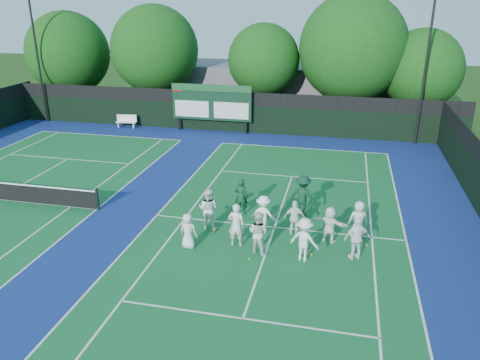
# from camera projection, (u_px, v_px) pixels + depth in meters

# --- Properties ---
(ground) EXTENTS (120.00, 120.00, 0.00)m
(ground) POSITION_uv_depth(u_px,v_px,m) (271.00, 238.00, 19.49)
(ground) COLOR #19380F
(ground) RESTS_ON ground
(court_apron) EXTENTS (34.00, 32.00, 0.01)m
(court_apron) POSITION_uv_depth(u_px,v_px,m) (146.00, 214.00, 21.63)
(court_apron) COLOR navy
(court_apron) RESTS_ON ground
(near_court) EXTENTS (11.05, 23.85, 0.01)m
(near_court) POSITION_uv_depth(u_px,v_px,m) (275.00, 227.00, 20.39)
(near_court) COLOR #125729
(near_court) RESTS_ON ground
(back_fence) EXTENTS (34.00, 0.08, 3.00)m
(back_fence) POSITION_uv_depth(u_px,v_px,m) (226.00, 113.00, 34.78)
(back_fence) COLOR black
(back_fence) RESTS_ON ground
(scoreboard) EXTENTS (6.00, 0.21, 3.55)m
(scoreboard) POSITION_uv_depth(u_px,v_px,m) (211.00, 103.00, 34.31)
(scoreboard) COLOR black
(scoreboard) RESTS_ON ground
(clubhouse) EXTENTS (18.00, 6.00, 4.00)m
(clubhouse) POSITION_uv_depth(u_px,v_px,m) (293.00, 88.00, 41.00)
(clubhouse) COLOR #5C5C61
(clubhouse) RESTS_ON ground
(light_pole_left) EXTENTS (1.20, 0.30, 10.12)m
(light_pole_left) POSITION_uv_depth(u_px,v_px,m) (35.00, 41.00, 35.81)
(light_pole_left) COLOR black
(light_pole_left) RESTS_ON ground
(light_pole_right) EXTENTS (1.20, 0.30, 10.12)m
(light_pole_right) POSITION_uv_depth(u_px,v_px,m) (428.00, 49.00, 29.94)
(light_pole_right) COLOR black
(light_pole_right) RESTS_ON ground
(bench) EXTENTS (1.60, 0.59, 0.99)m
(bench) POSITION_uv_depth(u_px,v_px,m) (127.00, 121.00, 36.12)
(bench) COLOR white
(bench) RESTS_ON ground
(tree_a) EXTENTS (6.94, 6.94, 8.47)m
(tree_a) POSITION_uv_depth(u_px,v_px,m) (70.00, 56.00, 39.79)
(tree_a) COLOR black
(tree_a) RESTS_ON ground
(tree_b) EXTENTS (7.06, 7.06, 9.02)m
(tree_b) POSITION_uv_depth(u_px,v_px,m) (157.00, 52.00, 37.98)
(tree_b) COLOR black
(tree_b) RESTS_ON ground
(tree_c) EXTENTS (5.56, 5.56, 7.68)m
(tree_c) POSITION_uv_depth(u_px,v_px,m) (266.00, 62.00, 36.33)
(tree_c) COLOR black
(tree_c) RESTS_ON ground
(tree_d) EXTENTS (7.98, 7.98, 9.89)m
(tree_d) POSITION_uv_depth(u_px,v_px,m) (355.00, 51.00, 34.61)
(tree_d) COLOR black
(tree_d) RESTS_ON ground
(tree_e) EXTENTS (5.82, 5.82, 7.46)m
(tree_e) POSITION_uv_depth(u_px,v_px,m) (424.00, 71.00, 34.05)
(tree_e) COLOR black
(tree_e) RESTS_ON ground
(tennis_ball_0) EXTENTS (0.07, 0.07, 0.07)m
(tennis_ball_0) POSITION_uv_depth(u_px,v_px,m) (249.00, 259.00, 17.85)
(tennis_ball_0) COLOR #C7D819
(tennis_ball_0) RESTS_ON ground
(tennis_ball_1) EXTENTS (0.07, 0.07, 0.07)m
(tennis_ball_1) POSITION_uv_depth(u_px,v_px,m) (305.00, 219.00, 21.10)
(tennis_ball_1) COLOR #C7D819
(tennis_ball_1) RESTS_ON ground
(tennis_ball_2) EXTENTS (0.07, 0.07, 0.07)m
(tennis_ball_2) POSITION_uv_depth(u_px,v_px,m) (311.00, 254.00, 18.18)
(tennis_ball_2) COLOR #C7D819
(tennis_ball_2) RESTS_ON ground
(tennis_ball_3) EXTENTS (0.07, 0.07, 0.07)m
(tennis_ball_3) POSITION_uv_depth(u_px,v_px,m) (211.00, 230.00, 20.08)
(tennis_ball_3) COLOR #C7D819
(tennis_ball_3) RESTS_ON ground
(tennis_ball_4) EXTENTS (0.07, 0.07, 0.07)m
(tennis_ball_4) POSITION_uv_depth(u_px,v_px,m) (320.00, 210.00, 21.97)
(tennis_ball_4) COLOR #C7D819
(tennis_ball_4) RESTS_ON ground
(tennis_ball_5) EXTENTS (0.07, 0.07, 0.07)m
(tennis_ball_5) POSITION_uv_depth(u_px,v_px,m) (367.00, 245.00, 18.90)
(tennis_ball_5) COLOR #C7D819
(tennis_ball_5) RESTS_ON ground
(player_front_0) EXTENTS (0.79, 0.58, 1.48)m
(player_front_0) POSITION_uv_depth(u_px,v_px,m) (188.00, 231.00, 18.50)
(player_front_0) COLOR silver
(player_front_0) RESTS_ON ground
(player_front_1) EXTENTS (0.70, 0.48, 1.84)m
(player_front_1) POSITION_uv_depth(u_px,v_px,m) (236.00, 225.00, 18.59)
(player_front_1) COLOR silver
(player_front_1) RESTS_ON ground
(player_front_2) EXTENTS (1.00, 0.89, 1.72)m
(player_front_2) POSITION_uv_depth(u_px,v_px,m) (258.00, 232.00, 18.12)
(player_front_2) COLOR silver
(player_front_2) RESTS_ON ground
(player_front_3) EXTENTS (1.27, 0.95, 1.74)m
(player_front_3) POSITION_uv_depth(u_px,v_px,m) (304.00, 240.00, 17.57)
(player_front_3) COLOR white
(player_front_3) RESTS_ON ground
(player_front_4) EXTENTS (1.12, 0.81, 1.76)m
(player_front_4) POSITION_uv_depth(u_px,v_px,m) (357.00, 238.00, 17.65)
(player_front_4) COLOR white
(player_front_4) RESTS_ON ground
(player_back_0) EXTENTS (0.96, 0.79, 1.83)m
(player_back_0) POSITION_uv_depth(u_px,v_px,m) (208.00, 209.00, 20.04)
(player_back_0) COLOR white
(player_back_0) RESTS_ON ground
(player_back_1) EXTENTS (1.13, 0.72, 1.68)m
(player_back_1) POSITION_uv_depth(u_px,v_px,m) (263.00, 214.00, 19.69)
(player_back_1) COLOR white
(player_back_1) RESTS_ON ground
(player_back_2) EXTENTS (0.92, 0.42, 1.53)m
(player_back_2) POSITION_uv_depth(u_px,v_px,m) (295.00, 218.00, 19.55)
(player_back_2) COLOR white
(player_back_2) RESTS_ON ground
(player_back_3) EXTENTS (1.50, 0.90, 1.54)m
(player_back_3) POSITION_uv_depth(u_px,v_px,m) (330.00, 224.00, 18.96)
(player_back_3) COLOR white
(player_back_3) RESTS_ON ground
(player_back_4) EXTENTS (0.89, 0.67, 1.64)m
(player_back_4) POSITION_uv_depth(u_px,v_px,m) (358.00, 220.00, 19.25)
(player_back_4) COLOR silver
(player_back_4) RESTS_ON ground
(coach_left) EXTENTS (0.64, 0.43, 1.73)m
(coach_left) POSITION_uv_depth(u_px,v_px,m) (241.00, 196.00, 21.42)
(coach_left) COLOR #0F3920
(coach_left) RESTS_ON ground
(coach_right) EXTENTS (1.41, 1.05, 1.94)m
(coach_right) POSITION_uv_depth(u_px,v_px,m) (303.00, 196.00, 21.24)
(coach_right) COLOR #0E331F
(coach_right) RESTS_ON ground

